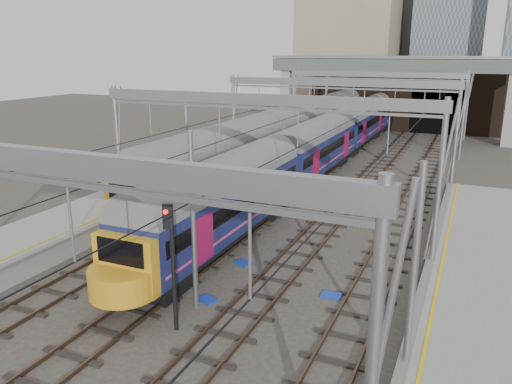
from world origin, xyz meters
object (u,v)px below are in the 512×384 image
at_px(train_main, 341,133).
at_px(train_second, 301,128).
at_px(signal_near_centre, 172,252).
at_px(signal_near_left, 167,211).

distance_m(train_main, train_second, 4.01).
bearing_deg(signal_near_centre, train_main, 70.81).
bearing_deg(train_second, signal_near_left, -82.71).
relative_size(signal_near_left, signal_near_centre, 1.04).
bearing_deg(signal_near_left, train_main, 101.63).
relative_size(train_main, train_second, 1.20).
xyz_separation_m(train_main, train_second, (-4.00, 0.24, 0.18)).
bearing_deg(signal_near_left, train_second, 109.66).
height_order(train_second, signal_near_left, train_second).
bearing_deg(train_main, signal_near_left, -90.74).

